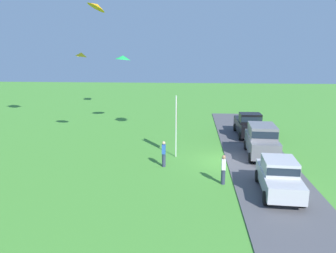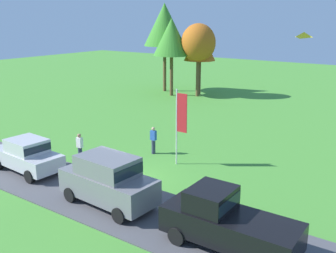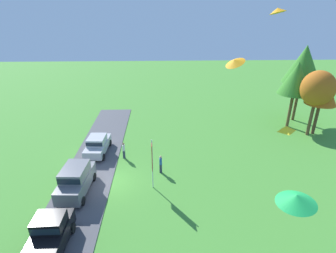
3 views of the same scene
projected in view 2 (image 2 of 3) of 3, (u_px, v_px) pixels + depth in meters
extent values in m
plane|color=#478E33|center=(125.00, 181.00, 20.35)|extent=(120.00, 120.00, 0.00)
cube|color=#4C4C51|center=(95.00, 195.00, 18.67)|extent=(36.00, 4.40, 0.06)
cube|color=#B7B7BC|center=(27.00, 158.00, 21.33)|extent=(4.50, 2.05, 0.80)
cube|color=#B7B7BC|center=(27.00, 145.00, 21.07)|extent=(2.09, 1.75, 0.70)
cube|color=#19232D|center=(27.00, 145.00, 21.07)|extent=(2.13, 1.72, 0.38)
cylinder|color=black|center=(26.00, 155.00, 22.98)|extent=(0.69, 0.28, 0.68)
cylinder|color=black|center=(30.00, 177.00, 19.90)|extent=(0.69, 0.28, 0.68)
cylinder|color=black|center=(58.00, 167.00, 21.19)|extent=(0.69, 0.28, 0.68)
cube|color=slate|center=(108.00, 186.00, 17.48)|extent=(4.70, 2.15, 1.10)
cube|color=slate|center=(107.00, 165.00, 17.22)|extent=(2.69, 1.90, 0.84)
cube|color=#19232D|center=(107.00, 165.00, 17.22)|extent=(2.74, 1.87, 0.46)
cylinder|color=black|center=(70.00, 195.00, 17.88)|extent=(0.69, 0.28, 0.68)
cylinder|color=black|center=(100.00, 182.00, 19.25)|extent=(0.69, 0.28, 0.68)
cylinder|color=black|center=(119.00, 215.00, 16.02)|extent=(0.69, 0.28, 0.68)
cylinder|color=black|center=(148.00, 200.00, 17.38)|extent=(0.69, 0.28, 0.68)
cube|color=black|center=(230.00, 227.00, 14.15)|extent=(5.01, 1.93, 1.00)
cube|color=black|center=(211.00, 199.00, 14.35)|extent=(1.51, 1.77, 0.80)
cube|color=#19232D|center=(211.00, 199.00, 14.35)|extent=(1.54, 1.74, 0.44)
cylinder|color=black|center=(177.00, 236.00, 14.50)|extent=(0.68, 0.24, 0.68)
cylinder|color=black|center=(201.00, 216.00, 15.93)|extent=(0.68, 0.24, 0.68)
cylinder|color=black|center=(284.00, 243.00, 14.07)|extent=(0.68, 0.24, 0.68)
cylinder|color=#2D334C|center=(153.00, 147.00, 24.34)|extent=(0.24, 0.24, 0.88)
cube|color=#2851AD|center=(153.00, 135.00, 24.14)|extent=(0.36, 0.22, 0.60)
sphere|color=tan|center=(153.00, 129.00, 24.03)|extent=(0.22, 0.22, 0.22)
cylinder|color=#2D334C|center=(80.00, 154.00, 22.98)|extent=(0.24, 0.24, 0.88)
cube|color=white|center=(80.00, 142.00, 22.78)|extent=(0.36, 0.22, 0.60)
sphere|color=#9E7051|center=(79.00, 136.00, 22.66)|extent=(0.22, 0.22, 0.22)
cylinder|color=brown|center=(165.00, 69.00, 44.50)|extent=(0.36, 0.36, 5.11)
cone|color=#387F28|center=(165.00, 24.00, 43.20)|extent=(4.60, 4.60, 4.60)
cylinder|color=brown|center=(171.00, 76.00, 42.03)|extent=(0.36, 0.36, 4.28)
cone|color=#387F28|center=(172.00, 37.00, 40.93)|extent=(3.85, 3.85, 3.85)
cylinder|color=brown|center=(199.00, 78.00, 42.54)|extent=(0.36, 0.36, 3.72)
cone|color=#B25B19|center=(200.00, 45.00, 41.59)|extent=(3.35, 3.35, 3.35)
cylinder|color=brown|center=(198.00, 78.00, 41.69)|extent=(0.36, 0.36, 4.00)
ellipsoid|color=#B25B19|center=(198.00, 43.00, 40.72)|extent=(3.60, 3.60, 3.96)
cylinder|color=silver|center=(177.00, 127.00, 22.14)|extent=(0.08, 0.08, 4.39)
cube|color=red|center=(182.00, 113.00, 21.71)|extent=(0.64, 0.04, 2.20)
pyramid|color=yellow|center=(304.00, 35.00, 24.71)|extent=(0.96, 0.93, 0.43)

